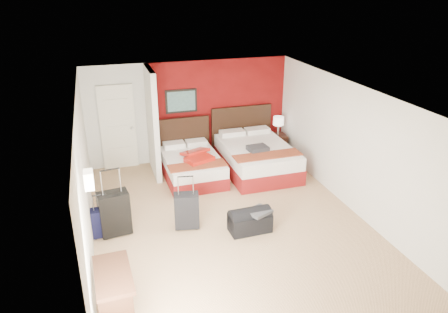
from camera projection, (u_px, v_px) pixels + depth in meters
name	position (u px, v px, depth m)	size (l,w,h in m)	color
ground	(228.00, 221.00, 8.25)	(6.50, 6.50, 0.00)	#D7B184
room_walls	(141.00, 142.00, 8.64)	(5.02, 6.52, 2.50)	silver
red_accent_panel	(218.00, 109.00, 10.82)	(3.50, 0.04, 2.50)	maroon
partition_wall	(153.00, 123.00, 9.80)	(0.12, 1.20, 2.50)	silver
entry_door	(118.00, 127.00, 10.21)	(0.82, 0.06, 2.05)	silver
bed_left	(192.00, 168.00, 9.91)	(1.25, 1.78, 0.53)	white
bed_right	(257.00, 158.00, 10.26)	(1.52, 2.18, 0.65)	white
red_suitcase_open	(197.00, 156.00, 9.72)	(0.60, 0.83, 0.10)	red
jacket_bundle	(258.00, 148.00, 9.82)	(0.45, 0.36, 0.11)	#36363B
nightstand	(277.00, 145.00, 11.17)	(0.41, 0.41, 0.58)	black
table_lamp	(278.00, 126.00, 10.96)	(0.27, 0.27, 0.48)	white
suitcase_black	(115.00, 214.00, 7.68)	(0.53, 0.33, 0.80)	black
suitcase_charcoal	(187.00, 212.00, 7.90)	(0.45, 0.28, 0.66)	black
suitcase_navy	(102.00, 223.00, 7.66)	(0.38, 0.23, 0.52)	black
duffel_bag	(250.00, 222.00, 7.85)	(0.75, 0.40, 0.38)	black
jacket_draped	(259.00, 211.00, 7.77)	(0.41, 0.35, 0.05)	#3E3F43
desk	(115.00, 297.00, 5.71)	(0.47, 0.94, 0.78)	black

